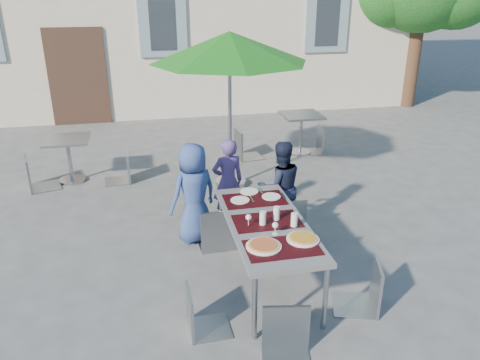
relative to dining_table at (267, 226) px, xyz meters
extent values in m
plane|color=#4E4D50|center=(-0.58, -0.34, -0.70)|extent=(90.00, 90.00, 0.00)
cube|color=#3C271D|center=(-2.58, 7.13, 0.40)|extent=(1.30, 0.06, 2.20)
cube|color=gray|center=(-0.58, 7.13, 1.50)|extent=(1.10, 0.06, 1.40)
cube|color=#262B33|center=(-0.58, 7.11, 1.50)|extent=(0.60, 0.04, 1.10)
cube|color=gray|center=(3.42, 7.13, 1.50)|extent=(1.10, 0.06, 1.40)
cube|color=#262B33|center=(3.42, 7.11, 1.50)|extent=(0.60, 0.04, 1.10)
cylinder|color=#492E1F|center=(5.92, 7.16, 0.70)|extent=(0.36, 0.36, 2.80)
cube|color=#47474C|center=(0.00, 0.00, 0.03)|extent=(0.80, 1.85, 0.05)
cylinder|color=gray|center=(-0.34, -0.86, -0.35)|extent=(0.05, 0.05, 0.70)
cylinder|color=gray|center=(0.34, -0.86, -0.35)|extent=(0.05, 0.05, 0.70)
cylinder|color=gray|center=(-0.34, 0.86, -0.35)|extent=(0.05, 0.05, 0.70)
cylinder|color=gray|center=(0.34, 0.86, -0.35)|extent=(0.05, 0.05, 0.70)
cube|color=black|center=(0.00, -0.55, 0.06)|extent=(0.70, 0.42, 0.01)
cube|color=black|center=(0.00, 0.00, 0.06)|extent=(0.70, 0.42, 0.01)
cube|color=black|center=(0.00, 0.55, 0.06)|extent=(0.70, 0.42, 0.01)
cylinder|color=white|center=(-0.17, -0.50, 0.07)|extent=(0.34, 0.34, 0.01)
cylinder|color=tan|center=(-0.17, -0.50, 0.08)|extent=(0.30, 0.30, 0.01)
cylinder|color=#92350E|center=(-0.17, -0.50, 0.09)|extent=(0.26, 0.26, 0.01)
cylinder|color=white|center=(0.24, -0.45, 0.07)|extent=(0.32, 0.32, 0.01)
cylinder|color=tan|center=(0.24, -0.45, 0.08)|extent=(0.28, 0.28, 0.01)
cylinder|color=#9D450A|center=(0.24, -0.45, 0.09)|extent=(0.25, 0.25, 0.01)
cylinder|color=silver|center=(-0.06, -0.06, 0.13)|extent=(0.07, 0.07, 0.15)
cylinder|color=silver|center=(0.11, 0.01, 0.13)|extent=(0.07, 0.07, 0.15)
cylinder|color=silver|center=(0.24, -0.17, 0.13)|extent=(0.07, 0.07, 0.15)
cylinder|color=silver|center=(-0.21, -0.06, 0.06)|extent=(0.06, 0.06, 0.00)
cylinder|color=silver|center=(-0.21, -0.06, 0.09)|extent=(0.01, 0.01, 0.08)
sphere|color=silver|center=(-0.21, -0.06, 0.15)|extent=(0.06, 0.06, 0.06)
cylinder|color=silver|center=(0.01, -0.28, 0.06)|extent=(0.06, 0.06, 0.00)
cylinder|color=silver|center=(0.01, -0.28, 0.09)|extent=(0.01, 0.01, 0.08)
sphere|color=silver|center=(0.01, -0.28, 0.15)|extent=(0.06, 0.06, 0.06)
cylinder|color=white|center=(-0.17, 0.55, 0.06)|extent=(0.22, 0.22, 0.01)
cube|color=#A7A9AF|center=(-0.03, 0.55, 0.06)|extent=(0.02, 0.18, 0.00)
cylinder|color=white|center=(0.21, 0.57, 0.06)|extent=(0.22, 0.22, 0.01)
cube|color=#A7A9AF|center=(0.35, 0.57, 0.06)|extent=(0.02, 0.18, 0.00)
cylinder|color=white|center=(-0.01, 0.77, 0.06)|extent=(0.22, 0.22, 0.01)
cube|color=#A7A9AF|center=(0.13, 0.77, 0.06)|extent=(0.02, 0.18, 0.00)
imported|color=#314989|center=(-0.64, 1.10, -0.05)|extent=(0.75, 0.64, 1.30)
imported|color=#583D7D|center=(-0.14, 1.49, -0.09)|extent=(0.47, 0.34, 1.20)
imported|color=#181E35|center=(0.49, 1.13, -0.07)|extent=(0.62, 0.38, 1.25)
cube|color=gray|center=(-0.40, 0.94, -0.20)|extent=(0.49, 0.49, 0.03)
cube|color=gray|center=(-0.39, 0.72, 0.08)|extent=(0.47, 0.06, 0.55)
cylinder|color=gray|center=(-0.21, 1.15, -0.45)|extent=(0.02, 0.02, 0.49)
cylinder|color=gray|center=(-0.61, 1.13, -0.45)|extent=(0.02, 0.02, 0.49)
cylinder|color=gray|center=(-0.19, 0.75, -0.45)|extent=(0.02, 0.02, 0.49)
cylinder|color=gray|center=(-0.59, 0.73, -0.45)|extent=(0.02, 0.02, 0.49)
cube|color=gray|center=(0.02, 0.93, -0.23)|extent=(0.56, 0.56, 0.03)
cube|color=gray|center=(-0.05, 0.74, 0.02)|extent=(0.41, 0.19, 0.51)
cylinder|color=gray|center=(0.26, 1.04, -0.47)|extent=(0.02, 0.02, 0.45)
cylinder|color=gray|center=(-0.08, 1.17, -0.47)|extent=(0.02, 0.02, 0.45)
cylinder|color=gray|center=(0.13, 0.69, -0.47)|extent=(0.02, 0.02, 0.45)
cylinder|color=gray|center=(-0.22, 0.83, -0.47)|extent=(0.02, 0.02, 0.45)
cube|color=#91979C|center=(0.56, 1.10, -0.23)|extent=(0.45, 0.45, 0.03)
cube|color=#91979C|center=(0.56, 0.89, 0.04)|extent=(0.44, 0.04, 0.52)
cylinder|color=#91979C|center=(0.74, 1.29, -0.47)|extent=(0.02, 0.02, 0.46)
cylinder|color=#91979C|center=(0.37, 1.28, -0.47)|extent=(0.02, 0.02, 0.46)
cylinder|color=#91979C|center=(0.75, 0.91, -0.47)|extent=(0.02, 0.02, 0.46)
cylinder|color=#91979C|center=(0.37, 0.91, -0.47)|extent=(0.02, 0.02, 0.46)
cube|color=gray|center=(-0.73, -0.65, -0.29)|extent=(0.39, 0.39, 0.03)
cube|color=gray|center=(-0.91, -0.65, -0.06)|extent=(0.04, 0.38, 0.45)
cylinder|color=gray|center=(-0.56, -0.81, -0.50)|extent=(0.02, 0.02, 0.40)
cylinder|color=gray|center=(-0.57, -0.48, -0.50)|extent=(0.02, 0.02, 0.40)
cylinder|color=gray|center=(-0.89, -0.81, -0.50)|extent=(0.02, 0.02, 0.40)
cylinder|color=gray|center=(-0.89, -0.49, -0.50)|extent=(0.02, 0.02, 0.40)
cube|color=#94989F|center=(0.77, -0.61, -0.24)|extent=(0.54, 0.54, 0.03)
cube|color=#94989F|center=(0.97, -0.67, 0.02)|extent=(0.16, 0.42, 0.51)
cylinder|color=#94989F|center=(0.66, -0.38, -0.47)|extent=(0.02, 0.02, 0.45)
cylinder|color=#94989F|center=(0.54, -0.73, -0.47)|extent=(0.02, 0.02, 0.45)
cylinder|color=#94989F|center=(1.01, -0.49, -0.47)|extent=(0.02, 0.02, 0.45)
cylinder|color=#94989F|center=(0.89, -0.84, -0.47)|extent=(0.02, 0.02, 0.45)
cube|color=gray|center=(-0.15, -1.29, -0.25)|extent=(0.49, 0.49, 0.03)
cube|color=gray|center=(-0.11, -1.09, 0.00)|extent=(0.42, 0.11, 0.50)
cylinder|color=gray|center=(-0.29, -1.08, -0.48)|extent=(0.02, 0.02, 0.44)
cylinder|color=gray|center=(0.06, -1.14, -0.48)|extent=(0.02, 0.02, 0.44)
cylinder|color=#A7A9AF|center=(0.14, 2.73, -0.65)|extent=(0.50, 0.50, 0.10)
cylinder|color=gray|center=(0.14, 2.73, 0.44)|extent=(0.06, 0.06, 2.27)
cone|color=#176817|center=(0.14, 2.73, 1.52)|extent=(2.39, 2.39, 0.44)
cylinder|color=#A7A9AF|center=(-2.43, 3.48, -0.68)|extent=(0.44, 0.44, 0.04)
cylinder|color=gray|center=(-2.43, 3.48, -0.35)|extent=(0.06, 0.06, 0.70)
cube|color=gray|center=(-2.43, 3.48, 0.03)|extent=(0.70, 0.70, 0.04)
cube|color=gray|center=(-2.84, 3.30, -0.20)|extent=(0.56, 0.56, 0.03)
cube|color=gray|center=(-3.05, 3.24, 0.07)|extent=(0.14, 0.45, 0.55)
cylinder|color=gray|center=(-2.60, 3.15, -0.46)|extent=(0.02, 0.02, 0.48)
cylinder|color=gray|center=(-2.69, 3.53, -0.46)|extent=(0.02, 0.02, 0.48)
cylinder|color=gray|center=(-2.98, 3.06, -0.46)|extent=(0.02, 0.02, 0.48)
cylinder|color=gray|center=(-3.08, 3.44, -0.46)|extent=(0.02, 0.02, 0.48)
cube|color=gray|center=(-1.69, 3.30, -0.25)|extent=(0.44, 0.44, 0.03)
cube|color=gray|center=(-1.50, 3.31, 0.00)|extent=(0.06, 0.42, 0.49)
cylinder|color=gray|center=(-1.88, 3.46, -0.48)|extent=(0.02, 0.02, 0.43)
cylinder|color=gray|center=(-1.86, 3.11, -0.48)|extent=(0.02, 0.02, 0.43)
cylinder|color=gray|center=(-1.53, 3.49, -0.48)|extent=(0.02, 0.02, 0.43)
cylinder|color=gray|center=(-1.50, 3.13, -0.48)|extent=(0.02, 0.02, 0.43)
cylinder|color=#A7A9AF|center=(1.77, 4.03, -0.68)|extent=(0.44, 0.44, 0.04)
cylinder|color=gray|center=(1.77, 4.03, -0.33)|extent=(0.06, 0.06, 0.73)
cube|color=gray|center=(1.77, 4.03, 0.07)|extent=(0.73, 0.73, 0.04)
cube|color=gray|center=(0.75, 4.00, -0.20)|extent=(0.52, 0.52, 0.03)
cube|color=gray|center=(0.53, 3.98, 0.08)|extent=(0.09, 0.47, 0.56)
cylinder|color=gray|center=(0.97, 3.82, -0.45)|extent=(0.02, 0.02, 0.49)
cylinder|color=gray|center=(0.93, 4.22, -0.45)|extent=(0.02, 0.02, 0.49)
cylinder|color=gray|center=(0.58, 3.78, -0.45)|extent=(0.02, 0.02, 0.49)
cylinder|color=gray|center=(0.53, 4.18, -0.45)|extent=(0.02, 0.02, 0.49)
cube|color=gray|center=(1.98, 4.04, -0.24)|extent=(0.47, 0.47, 0.03)
cube|color=gray|center=(2.18, 4.02, 0.02)|extent=(0.07, 0.43, 0.51)
cylinder|color=gray|center=(1.81, 4.24, -0.47)|extent=(0.02, 0.02, 0.45)
cylinder|color=gray|center=(1.78, 3.87, -0.47)|extent=(0.02, 0.02, 0.45)
cylinder|color=gray|center=(2.18, 4.20, -0.47)|extent=(0.02, 0.02, 0.45)
cylinder|color=gray|center=(2.14, 3.84, -0.47)|extent=(0.02, 0.02, 0.45)
camera|label=1|loc=(-1.20, -4.23, 2.36)|focal=35.00mm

